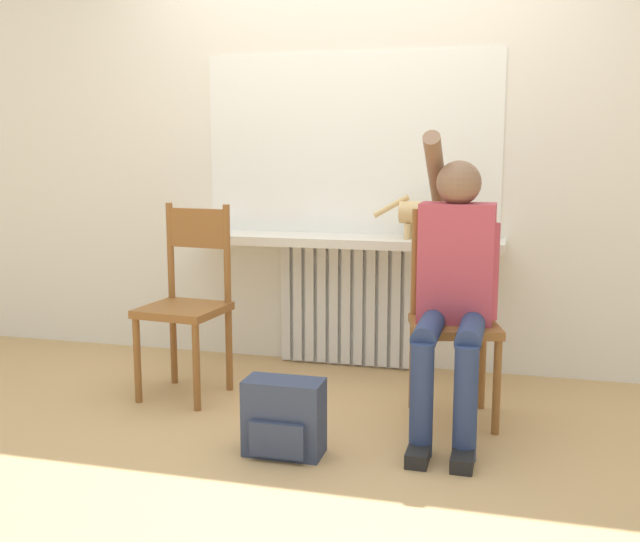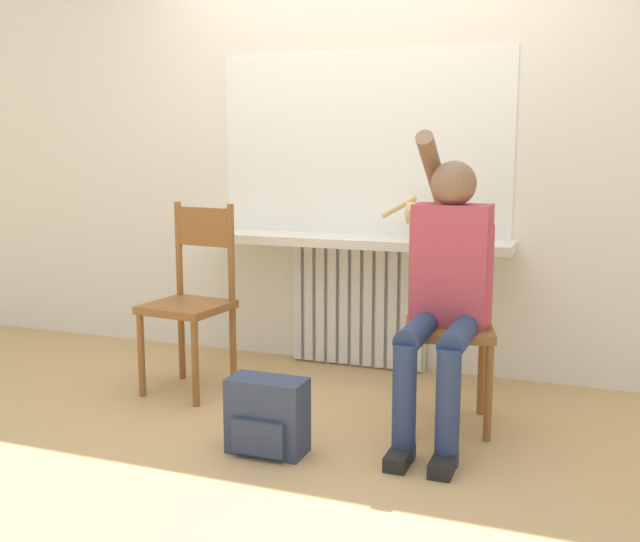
{
  "view_description": "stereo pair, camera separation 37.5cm",
  "coord_description": "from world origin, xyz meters",
  "px_view_note": "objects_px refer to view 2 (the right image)",
  "views": [
    {
      "loc": [
        0.96,
        -3.06,
        1.28
      ],
      "look_at": [
        0.0,
        0.52,
        0.67
      ],
      "focal_mm": 42.0,
      "sensor_mm": 36.0,
      "label": 1
    },
    {
      "loc": [
        1.31,
        -2.94,
        1.28
      ],
      "look_at": [
        0.0,
        0.52,
        0.67
      ],
      "focal_mm": 42.0,
      "sensor_mm": 36.0,
      "label": 2
    }
  ],
  "objects_px": {
    "chair_right": "(449,318)",
    "person": "(447,283)",
    "backpack": "(267,417)",
    "cat": "(439,214)",
    "chair_left": "(192,297)"
  },
  "relations": [
    {
      "from": "chair_right",
      "to": "person",
      "type": "bearing_deg",
      "value": -98.87
    },
    {
      "from": "person",
      "to": "backpack",
      "type": "distance_m",
      "value": 0.97
    },
    {
      "from": "cat",
      "to": "backpack",
      "type": "relative_size",
      "value": 1.61
    },
    {
      "from": "chair_left",
      "to": "person",
      "type": "xyz_separation_m",
      "value": [
        1.37,
        -0.13,
        0.18
      ]
    },
    {
      "from": "person",
      "to": "cat",
      "type": "xyz_separation_m",
      "value": [
        -0.19,
        0.73,
        0.24
      ]
    },
    {
      "from": "person",
      "to": "cat",
      "type": "distance_m",
      "value": 0.79
    },
    {
      "from": "chair_left",
      "to": "backpack",
      "type": "distance_m",
      "value": 1.02
    },
    {
      "from": "chair_right",
      "to": "chair_left",
      "type": "bearing_deg",
      "value": 166.28
    },
    {
      "from": "person",
      "to": "cat",
      "type": "height_order",
      "value": "person"
    },
    {
      "from": "chair_left",
      "to": "cat",
      "type": "height_order",
      "value": "cat"
    },
    {
      "from": "chair_left",
      "to": "chair_right",
      "type": "bearing_deg",
      "value": 5.91
    },
    {
      "from": "chair_right",
      "to": "cat",
      "type": "bearing_deg",
      "value": 93.0
    },
    {
      "from": "person",
      "to": "chair_left",
      "type": "bearing_deg",
      "value": 174.54
    },
    {
      "from": "chair_right",
      "to": "cat",
      "type": "relative_size",
      "value": 1.86
    },
    {
      "from": "cat",
      "to": "backpack",
      "type": "height_order",
      "value": "cat"
    }
  ]
}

